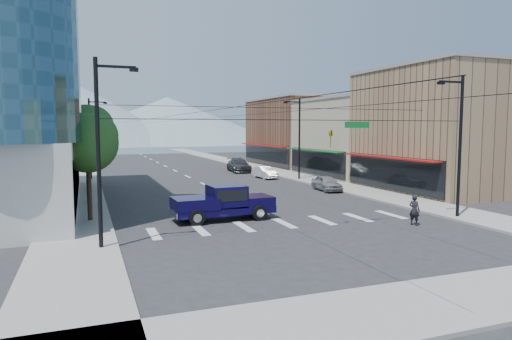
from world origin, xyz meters
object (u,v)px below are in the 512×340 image
object	(u,v)px
pickup_truck	(223,202)
parked_car_near	(327,183)
parked_car_mid	(265,172)
parked_car_far	(239,165)
pedestrian	(414,210)

from	to	relation	value
pickup_truck	parked_car_near	size ratio (longest dim) A/B	1.56
parked_car_near	parked_car_mid	bearing A→B (deg)	102.57
pickup_truck	parked_car_near	distance (m)	15.90
pickup_truck	parked_car_near	bearing A→B (deg)	34.52
parked_car_mid	parked_car_far	world-z (taller)	parked_car_far
pickup_truck	pedestrian	bearing A→B (deg)	-30.70
pickup_truck	parked_car_mid	distance (m)	23.91
parked_car_far	pedestrian	bearing A→B (deg)	-85.81
pedestrian	pickup_truck	bearing A→B (deg)	38.34
parked_car_near	pickup_truck	bearing A→B (deg)	-138.29
pedestrian	parked_car_near	size ratio (longest dim) A/B	0.44
parked_car_mid	parked_car_near	bearing A→B (deg)	-87.71
pedestrian	parked_car_far	world-z (taller)	pedestrian
pickup_truck	parked_car_far	world-z (taller)	pickup_truck
pickup_truck	pedestrian	size ratio (longest dim) A/B	3.59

